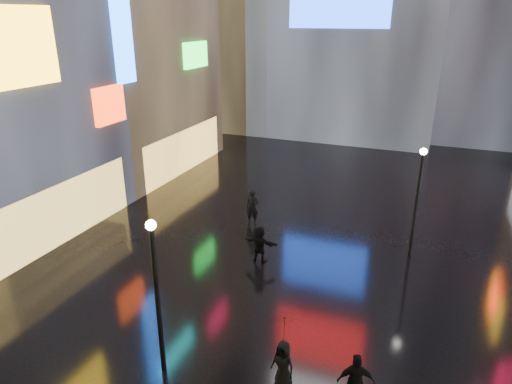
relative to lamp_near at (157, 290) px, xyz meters
The scene contains 9 objects.
ground 12.05m from the lamp_near, 81.55° to the left, with size 140.00×140.00×0.00m, color black.
building_left_far 24.01m from the lamp_near, 129.09° to the left, with size 10.28×12.00×22.00m.
lamp_near is the anchor object (origin of this frame).
lamp_far 12.45m from the lamp_near, 57.81° to the left, with size 0.30×0.30×5.20m.
pedestrian_3 6.25m from the lamp_near, ahead, with size 1.04×0.44×1.78m, color black.
pedestrian_4 4.35m from the lamp_near, 11.97° to the left, with size 0.77×0.50×1.57m, color black.
pedestrian_5 7.77m from the lamp_near, 87.54° to the left, with size 1.59×0.51×1.71m, color black.
pedestrian_6 11.32m from the lamp_near, 97.72° to the left, with size 0.69×0.45×1.90m, color black.
umbrella_2 3.89m from the lamp_near, 11.97° to the left, with size 1.00×1.02×0.92m, color black.
Camera 1 is at (5.24, -1.08, 10.48)m, focal length 32.00 mm.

